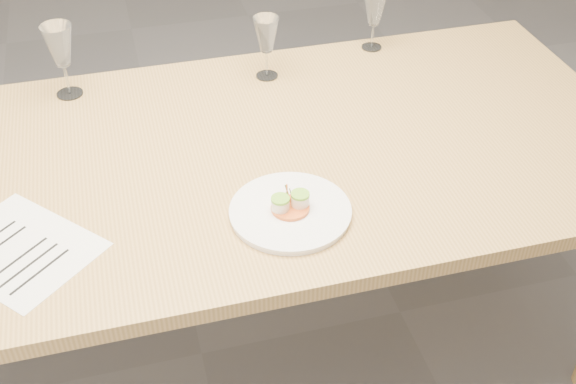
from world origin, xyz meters
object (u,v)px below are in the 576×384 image
object	(u,v)px
dining_table	(181,183)
recipe_sheet	(19,249)
wine_glass_1	(60,47)
wine_glass_3	(375,11)
dinner_plate	(290,211)
wine_glass_2	(266,36)

from	to	relation	value
dining_table	recipe_sheet	xyz separation A→B (m)	(-0.38, -0.23, 0.07)
dining_table	recipe_sheet	world-z (taller)	recipe_sheet
wine_glass_1	wine_glass_3	size ratio (longest dim) A/B	1.18
recipe_sheet	wine_glass_3	world-z (taller)	wine_glass_3
dinner_plate	recipe_sheet	distance (m)	0.59
dining_table	dinner_plate	size ratio (longest dim) A/B	8.66
dining_table	wine_glass_2	world-z (taller)	wine_glass_2
dining_table	wine_glass_1	world-z (taller)	wine_glass_1
dinner_plate	recipe_sheet	size ratio (longest dim) A/B	0.69
dining_table	wine_glass_2	bearing A→B (deg)	48.50
recipe_sheet	wine_glass_1	bearing A→B (deg)	36.85
recipe_sheet	wine_glass_1	size ratio (longest dim) A/B	1.90
dining_table	dinner_plate	world-z (taller)	dinner_plate
wine_glass_1	recipe_sheet	bearing A→B (deg)	-101.31
dining_table	wine_glass_3	world-z (taller)	wine_glass_3
dinner_plate	wine_glass_1	bearing A→B (deg)	125.06
wine_glass_1	wine_glass_2	size ratio (longest dim) A/B	1.14
dinner_plate	wine_glass_1	xyz separation A→B (m)	(-0.47, 0.66, 0.14)
dining_table	dinner_plate	bearing A→B (deg)	-51.18
dining_table	wine_glass_1	xyz separation A→B (m)	(-0.25, 0.40, 0.21)
dining_table	recipe_sheet	size ratio (longest dim) A/B	6.01
dining_table	dinner_plate	xyz separation A→B (m)	(0.22, -0.27, 0.08)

